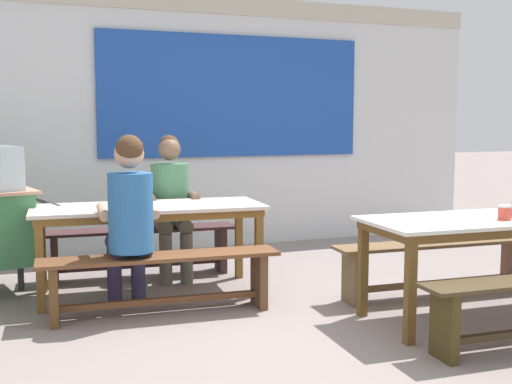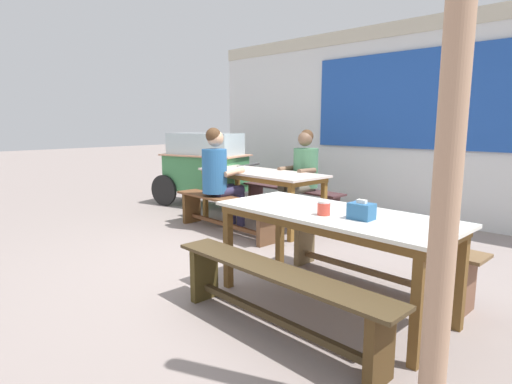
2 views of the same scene
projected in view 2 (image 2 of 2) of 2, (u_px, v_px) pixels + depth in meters
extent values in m
plane|color=gray|center=(250.00, 261.00, 4.15)|extent=(40.00, 40.00, 0.00)
cube|color=silver|center=(390.00, 129.00, 6.03)|extent=(6.71, 0.12, 2.56)
cube|color=#204AA1|center=(412.00, 100.00, 5.66)|extent=(2.98, 0.03, 1.33)
cube|color=#BCB5A0|center=(396.00, 30.00, 5.81)|extent=(6.71, 0.20, 0.20)
cube|color=beige|center=(260.00, 172.00, 5.51)|extent=(1.88, 0.84, 0.03)
cube|color=brown|center=(260.00, 176.00, 5.52)|extent=(1.79, 0.78, 0.06)
cube|color=brown|center=(324.00, 208.00, 5.18)|extent=(0.06, 0.06, 0.64)
cube|color=brown|center=(291.00, 215.00, 4.77)|extent=(0.06, 0.06, 0.64)
cube|color=brown|center=(237.00, 191.00, 6.39)|extent=(0.06, 0.06, 0.64)
cube|color=brown|center=(205.00, 196.00, 5.98)|extent=(0.06, 0.06, 0.64)
cube|color=white|center=(332.00, 213.00, 3.01)|extent=(1.81, 0.83, 0.03)
cube|color=brown|center=(332.00, 219.00, 3.02)|extent=(1.73, 0.77, 0.06)
cube|color=brown|center=(461.00, 284.00, 2.72)|extent=(0.06, 0.06, 0.64)
cube|color=brown|center=(417.00, 314.00, 2.29)|extent=(0.06, 0.06, 0.64)
cube|color=brown|center=(280.00, 236.00, 3.87)|extent=(0.06, 0.06, 0.64)
cube|color=brown|center=(228.00, 250.00, 3.44)|extent=(0.06, 0.06, 0.64)
cube|color=#44282A|center=(291.00, 189.00, 5.97)|extent=(1.75, 0.42, 0.03)
cube|color=#412B2D|center=(332.00, 212.00, 5.46)|extent=(0.08, 0.26, 0.42)
cube|color=#472B2B|center=(256.00, 197.00, 6.54)|extent=(0.08, 0.26, 0.42)
cube|color=#44282A|center=(290.00, 211.00, 6.02)|extent=(1.45, 0.14, 0.04)
cube|color=brown|center=(225.00, 199.00, 5.16)|extent=(1.74, 0.42, 0.03)
cube|color=brown|center=(266.00, 227.00, 4.65)|extent=(0.08, 0.26, 0.41)
cube|color=brown|center=(192.00, 208.00, 5.73)|extent=(0.08, 0.26, 0.41)
cube|color=brown|center=(225.00, 224.00, 5.21)|extent=(1.45, 0.14, 0.04)
cube|color=brown|center=(374.00, 236.00, 3.47)|extent=(1.75, 0.37, 0.02)
cube|color=brown|center=(466.00, 286.00, 2.98)|extent=(0.07, 0.25, 0.42)
cube|color=brown|center=(304.00, 243.00, 4.04)|extent=(0.07, 0.25, 0.42)
cube|color=brown|center=(372.00, 273.00, 3.53)|extent=(1.46, 0.11, 0.04)
cube|color=#44351F|center=(275.00, 271.00, 2.65)|extent=(1.76, 0.35, 0.02)
cube|color=#493319|center=(380.00, 349.00, 2.15)|extent=(0.07, 0.23, 0.42)
cube|color=#423618|center=(204.00, 273.00, 3.22)|extent=(0.07, 0.23, 0.42)
cube|color=#44351F|center=(274.00, 318.00, 2.70)|extent=(1.47, 0.11, 0.04)
cube|color=#3E824C|center=(205.00, 173.00, 6.85)|extent=(1.42, 0.94, 0.58)
cube|color=silver|center=(205.00, 144.00, 6.77)|extent=(1.28, 0.84, 0.37)
cube|color=tan|center=(205.00, 155.00, 6.80)|extent=(1.52, 1.03, 0.02)
cylinder|color=black|center=(191.00, 185.00, 7.50)|extent=(0.51, 0.17, 0.51)
cylinder|color=black|center=(164.00, 190.00, 6.89)|extent=(0.51, 0.17, 0.51)
cylinder|color=#333333|center=(236.00, 201.00, 6.63)|extent=(0.05, 0.05, 0.26)
cylinder|color=#3F3F3F|center=(248.00, 165.00, 6.41)|extent=(0.19, 0.64, 0.04)
cylinder|color=#322E4E|center=(241.00, 210.00, 5.52)|extent=(0.11, 0.11, 0.44)
cylinder|color=#322E4E|center=(232.00, 208.00, 5.65)|extent=(0.11, 0.11, 0.44)
cylinder|color=#322E4E|center=(230.00, 191.00, 5.35)|extent=(0.15, 0.41, 0.13)
cylinder|color=#322E4E|center=(221.00, 190.00, 5.48)|extent=(0.15, 0.41, 0.13)
cylinder|color=#2A619C|center=(215.00, 171.00, 5.25)|extent=(0.32, 0.32, 0.56)
sphere|color=tan|center=(215.00, 138.00, 5.20)|extent=(0.21, 0.21, 0.21)
sphere|color=#4C331E|center=(213.00, 135.00, 5.17)|extent=(0.19, 0.19, 0.19)
cylinder|color=tan|center=(234.00, 172.00, 5.25)|extent=(0.08, 0.31, 0.11)
cylinder|color=tan|center=(217.00, 170.00, 5.50)|extent=(0.08, 0.31, 0.11)
cylinder|color=#676354|center=(282.00, 208.00, 5.64)|extent=(0.11, 0.11, 0.44)
cylinder|color=#676354|center=(291.00, 210.00, 5.50)|extent=(0.11, 0.11, 0.44)
cylinder|color=#676354|center=(291.00, 187.00, 5.71)|extent=(0.17, 0.42, 0.13)
cylinder|color=#676354|center=(301.00, 189.00, 5.57)|extent=(0.17, 0.42, 0.13)
cylinder|color=#467B56|center=(306.00, 168.00, 5.72)|extent=(0.34, 0.34, 0.54)
sphere|color=brown|center=(305.00, 139.00, 5.64)|extent=(0.20, 0.20, 0.20)
sphere|color=#4C331E|center=(307.00, 136.00, 5.65)|extent=(0.18, 0.18, 0.18)
cylinder|color=brown|center=(287.00, 169.00, 5.75)|extent=(0.10, 0.31, 0.08)
cylinder|color=brown|center=(307.00, 171.00, 5.46)|extent=(0.10, 0.31, 0.07)
cube|color=#2B6093|center=(361.00, 211.00, 2.76)|extent=(0.16, 0.12, 0.11)
cube|color=white|center=(362.00, 201.00, 2.75)|extent=(0.06, 0.04, 0.02)
cylinder|color=#D54536|center=(324.00, 209.00, 2.89)|extent=(0.09, 0.09, 0.09)
cylinder|color=white|center=(324.00, 202.00, 2.88)|extent=(0.08, 0.08, 0.02)
cylinder|color=tan|center=(450.00, 143.00, 1.68)|extent=(0.12, 0.12, 2.57)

